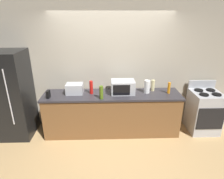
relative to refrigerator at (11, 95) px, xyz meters
The scene contains 13 objects.
ground_plane 2.27m from the refrigerator, 11.03° to the right, with size 8.00×8.00×0.00m, color tan.
back_wall 2.14m from the refrigerator, 11.32° to the left, with size 6.40×0.10×2.70m, color #B2A893.
counter_run 2.10m from the refrigerator, ahead, with size 2.84×0.64×0.90m.
refrigerator is the anchor object (origin of this frame).
stove_range 4.07m from the refrigerator, ahead, with size 0.60×0.61×1.08m.
microwave 2.28m from the refrigerator, ahead, with size 0.48×0.35×0.27m.
toaster_oven 1.29m from the refrigerator, ahead, with size 0.34×0.26×0.21m, color #B7BABF.
paper_towel_roll 2.78m from the refrigerator, ahead, with size 0.12×0.12×0.27m, color white.
cordless_phone 0.81m from the refrigerator, 10.64° to the right, with size 0.05×0.11×0.15m, color black.
bottle_dish_soap 3.23m from the refrigerator, ahead, with size 0.06×0.06×0.24m, color orange.
bottle_olive_oil 1.85m from the refrigerator, ahead, with size 0.07×0.07×0.26m, color #4C6B19.
bottle_hand_soap 2.93m from the refrigerator, ahead, with size 0.07×0.07×0.24m, color beige.
bottle_hot_sauce 1.63m from the refrigerator, ahead, with size 0.07×0.07×0.27m, color red.
Camera 1 is at (-0.12, -3.25, 2.45)m, focal length 30.85 mm.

